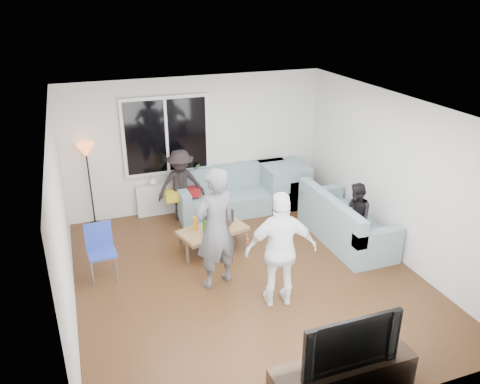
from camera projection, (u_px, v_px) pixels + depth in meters
name	position (u px, v px, depth m)	size (l,w,h in m)	color
floor	(247.00, 277.00, 7.33)	(5.00, 5.50, 0.04)	#56351C
ceiling	(248.00, 107.00, 6.29)	(5.00, 5.50, 0.04)	white
wall_back	(197.00, 144.00, 9.20)	(5.00, 0.04, 2.60)	silver
wall_front	(354.00, 313.00, 4.41)	(5.00, 0.04, 2.60)	silver
wall_left	(61.00, 226.00, 6.02)	(0.04, 5.50, 2.60)	silver
wall_right	(396.00, 177.00, 7.59)	(0.04, 5.50, 2.60)	silver
window_frame	(166.00, 135.00, 8.85)	(1.62, 0.06, 1.47)	white
window_glass	(167.00, 136.00, 8.82)	(1.50, 0.02, 1.35)	black
window_mullion	(167.00, 136.00, 8.81)	(0.05, 0.03, 1.35)	white
radiator	(170.00, 198.00, 9.30)	(1.30, 0.12, 0.62)	silver
potted_plant	(196.00, 172.00, 9.25)	(0.19, 0.15, 0.34)	#2A6327
vase	(153.00, 181.00, 9.02)	(0.16, 0.16, 0.17)	silver
sofa_back_section	(236.00, 191.00, 9.31)	(2.30, 0.85, 0.85)	gray
sofa_right_section	(347.00, 218.00, 8.22)	(0.85, 2.00, 0.85)	gray
sofa_corner	(284.00, 184.00, 9.63)	(0.85, 0.85, 0.85)	gray
cushion_yellow	(176.00, 196.00, 8.88)	(0.38, 0.32, 0.14)	gold
cushion_red	(190.00, 192.00, 9.05)	(0.36, 0.30, 0.13)	maroon
coffee_table	(213.00, 240.00, 7.97)	(1.10, 0.60, 0.40)	#9E794C
pitcher	(216.00, 226.00, 7.82)	(0.17, 0.17, 0.17)	maroon
side_chair	(102.00, 254.00, 7.11)	(0.40, 0.40, 0.86)	#273DAC
floor_lamp	(90.00, 186.00, 8.63)	(0.32, 0.32, 1.56)	orange
player_left	(216.00, 229.00, 6.80)	(0.67, 0.44, 1.83)	#535358
player_right	(281.00, 250.00, 6.40)	(0.98, 0.41, 1.67)	white
spectator_right	(356.00, 216.00, 7.94)	(0.56, 0.43, 1.14)	black
spectator_back	(181.00, 185.00, 8.90)	(0.88, 0.51, 1.37)	black
tv_console	(342.00, 378.00, 5.11)	(1.60, 0.40, 0.44)	#36271B
television	(346.00, 338.00, 4.90)	(1.10, 0.14, 0.63)	black
bottle_b	(205.00, 227.00, 7.70)	(0.08, 0.08, 0.24)	#2A7815
bottle_d	(229.00, 224.00, 7.83)	(0.07, 0.07, 0.22)	#E8A214
bottle_c	(214.00, 220.00, 8.00)	(0.07, 0.07, 0.19)	black
bottle_a	(195.00, 224.00, 7.82)	(0.07, 0.07, 0.23)	orange
bottle_e	(232.00, 215.00, 8.10)	(0.07, 0.07, 0.23)	black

